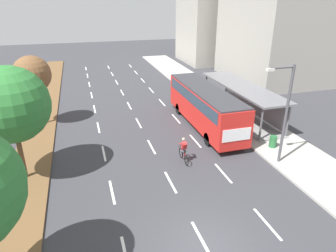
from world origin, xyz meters
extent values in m
plane|color=#38383D|center=(0.00, 0.00, 0.00)|extent=(140.00, 140.00, 0.00)
cube|color=brown|center=(-8.30, 20.00, 0.06)|extent=(2.60, 52.00, 0.12)
cube|color=#ADAAA3|center=(9.25, 20.00, 0.07)|extent=(4.50, 52.00, 0.15)
cube|color=white|center=(-3.50, 5.33, 0.00)|extent=(0.14, 2.36, 0.01)
cube|color=white|center=(-3.50, 10.16, 0.00)|extent=(0.14, 2.36, 0.01)
cube|color=white|center=(-3.50, 14.98, 0.00)|extent=(0.14, 2.36, 0.01)
cube|color=white|center=(-3.50, 19.81, 0.00)|extent=(0.14, 2.36, 0.01)
cube|color=white|center=(-3.50, 24.64, 0.00)|extent=(0.14, 2.36, 0.01)
cube|color=white|center=(-3.50, 29.46, 0.00)|extent=(0.14, 2.36, 0.01)
cube|color=white|center=(-3.50, 34.29, 0.00)|extent=(0.14, 2.36, 0.01)
cube|color=white|center=(-3.50, 39.11, 0.00)|extent=(0.14, 2.36, 0.01)
cube|color=white|center=(0.00, 0.51, 0.00)|extent=(0.14, 2.36, 0.01)
cube|color=white|center=(0.00, 5.33, 0.00)|extent=(0.14, 2.36, 0.01)
cube|color=white|center=(0.00, 10.16, 0.00)|extent=(0.14, 2.36, 0.01)
cube|color=white|center=(0.00, 14.98, 0.00)|extent=(0.14, 2.36, 0.01)
cube|color=white|center=(0.00, 19.81, 0.00)|extent=(0.14, 2.36, 0.01)
cube|color=white|center=(0.00, 24.64, 0.00)|extent=(0.14, 2.36, 0.01)
cube|color=white|center=(0.00, 29.46, 0.00)|extent=(0.14, 2.36, 0.01)
cube|color=white|center=(0.00, 34.29, 0.00)|extent=(0.14, 2.36, 0.01)
cube|color=white|center=(0.00, 39.11, 0.00)|extent=(0.14, 2.36, 0.01)
cube|color=white|center=(3.50, 0.51, 0.00)|extent=(0.14, 2.36, 0.01)
cube|color=white|center=(3.50, 5.33, 0.00)|extent=(0.14, 2.36, 0.01)
cube|color=white|center=(3.50, 10.16, 0.00)|extent=(0.14, 2.36, 0.01)
cube|color=white|center=(3.50, 14.98, 0.00)|extent=(0.14, 2.36, 0.01)
cube|color=white|center=(3.50, 19.81, 0.00)|extent=(0.14, 2.36, 0.01)
cube|color=white|center=(3.50, 24.64, 0.00)|extent=(0.14, 2.36, 0.01)
cube|color=white|center=(3.50, 29.46, 0.00)|extent=(0.14, 2.36, 0.01)
cube|color=white|center=(3.50, 34.29, 0.00)|extent=(0.14, 2.36, 0.01)
cube|color=white|center=(3.50, 39.11, 0.00)|extent=(0.14, 2.36, 0.01)
cube|color=gray|center=(9.25, 13.69, 0.20)|extent=(2.60, 10.87, 0.10)
cylinder|color=#56565B|center=(8.07, 8.51, 1.55)|extent=(0.16, 0.16, 2.60)
cylinder|color=#56565B|center=(8.07, 18.88, 1.55)|extent=(0.16, 0.16, 2.60)
cylinder|color=#56565B|center=(10.43, 8.51, 1.55)|extent=(0.16, 0.16, 2.60)
cylinder|color=#56565B|center=(10.43, 18.88, 1.55)|extent=(0.16, 0.16, 2.60)
cube|color=gray|center=(10.49, 13.69, 1.55)|extent=(0.10, 10.33, 2.34)
cube|color=slate|center=(9.25, 13.69, 2.93)|extent=(2.90, 11.27, 0.16)
cube|color=red|center=(5.25, 12.71, 1.85)|extent=(2.50, 11.20, 2.80)
cube|color=#2D3D4C|center=(5.25, 12.71, 2.70)|extent=(2.54, 10.30, 0.90)
cube|color=#333338|center=(5.25, 12.71, 3.31)|extent=(2.45, 10.98, 0.12)
cube|color=#2D3D4C|center=(5.25, 18.33, 2.20)|extent=(2.25, 0.06, 1.54)
cube|color=white|center=(5.25, 7.09, 1.65)|extent=(2.12, 0.04, 0.90)
cylinder|color=black|center=(4.15, 16.18, 0.50)|extent=(0.30, 1.00, 1.00)
cylinder|color=black|center=(6.35, 16.18, 0.50)|extent=(0.30, 1.00, 1.00)
cylinder|color=black|center=(4.15, 9.24, 0.50)|extent=(0.30, 1.00, 1.00)
cylinder|color=black|center=(6.35, 9.24, 0.50)|extent=(0.30, 1.00, 1.00)
torus|color=black|center=(1.59, 8.04, 0.36)|extent=(0.06, 0.72, 0.72)
torus|color=black|center=(1.59, 6.94, 0.36)|extent=(0.06, 0.72, 0.72)
cylinder|color=maroon|center=(1.59, 7.49, 0.64)|extent=(0.05, 0.94, 0.05)
cylinder|color=maroon|center=(1.59, 7.39, 0.46)|extent=(0.05, 0.57, 0.42)
cylinder|color=maroon|center=(1.59, 7.29, 0.66)|extent=(0.04, 0.04, 0.40)
cube|color=black|center=(1.59, 7.29, 0.86)|extent=(0.12, 0.24, 0.06)
cylinder|color=black|center=(1.59, 7.99, 0.91)|extent=(0.46, 0.04, 0.04)
cube|color=red|center=(1.59, 7.47, 1.19)|extent=(0.30, 0.36, 0.59)
cube|color=#A82323|center=(1.59, 7.31, 1.21)|extent=(0.26, 0.26, 0.42)
sphere|color=beige|center=(1.59, 7.59, 1.61)|extent=(0.20, 0.20, 0.20)
cylinder|color=#4C4C56|center=(1.47, 7.44, 0.79)|extent=(0.12, 0.42, 0.25)
cylinder|color=#4C4C56|center=(1.47, 7.61, 0.53)|extent=(0.10, 0.17, 0.41)
cylinder|color=#4C4C56|center=(1.71, 7.44, 0.79)|extent=(0.12, 0.42, 0.25)
cylinder|color=#4C4C56|center=(1.71, 7.61, 0.53)|extent=(0.10, 0.17, 0.41)
cylinder|color=red|center=(1.42, 7.69, 1.24)|extent=(0.09, 0.47, 0.28)
cylinder|color=red|center=(1.76, 7.69, 1.24)|extent=(0.09, 0.47, 0.28)
cylinder|color=brown|center=(-8.40, 8.29, 1.63)|extent=(0.28, 0.28, 3.02)
sphere|color=#2D7533|center=(-8.40, 8.29, 4.77)|extent=(4.35, 4.35, 4.35)
cylinder|color=brown|center=(-8.26, 16.97, 1.73)|extent=(0.28, 0.28, 3.22)
sphere|color=brown|center=(-8.26, 16.97, 4.48)|extent=(3.03, 3.03, 3.03)
cylinder|color=#4C4C51|center=(7.60, 5.42, 3.40)|extent=(0.18, 0.18, 6.50)
cylinder|color=#4C4C51|center=(6.80, 5.42, 6.50)|extent=(1.60, 0.12, 0.12)
cube|color=silver|center=(6.00, 5.42, 6.43)|extent=(0.44, 0.24, 0.16)
cylinder|color=#286B38|center=(8.45, 7.36, 0.57)|extent=(0.52, 0.52, 0.85)
cube|color=#A39E93|center=(21.20, 25.42, 8.06)|extent=(11.96, 13.55, 16.11)
cube|color=#A39E93|center=(17.98, 39.14, 7.02)|extent=(10.20, 10.21, 14.04)
camera|label=1|loc=(-4.50, -9.24, 10.24)|focal=32.03mm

